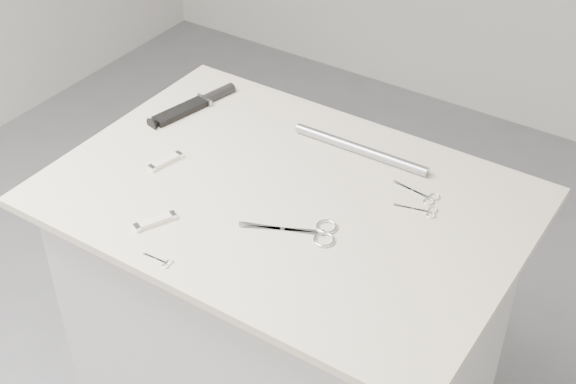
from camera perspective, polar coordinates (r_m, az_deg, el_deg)
The scene contains 10 objects.
plinth at distance 2.03m, azimuth -0.12°, elevation -10.70°, with size 0.90×0.60×0.90m, color beige.
display_board at distance 1.71m, azimuth -0.14°, elevation -0.39°, with size 1.00×0.70×0.02m, color beige.
large_shears at distance 1.60m, azimuth 1.57°, elevation -2.84°, with size 0.19×0.12×0.01m.
embroidery_scissors_a at distance 1.72m, azimuth 9.56°, elevation -0.22°, with size 0.11×0.05×0.00m.
embroidery_scissors_b at distance 1.68m, azimuth 9.52°, elevation -1.32°, with size 0.09×0.05×0.00m.
tiny_scissors at distance 1.56m, azimuth -9.00°, elevation -4.88°, with size 0.06×0.03×0.00m.
sheathed_knife at distance 2.00m, azimuth -6.42°, elevation 6.30°, with size 0.09×0.24×0.03m.
pocket_knife_a at distance 1.64m, azimuth -9.42°, elevation -2.08°, with size 0.06×0.09×0.01m.
pocket_knife_b at distance 1.81m, azimuth -8.68°, elevation 2.16°, with size 0.04×0.09×0.01m.
metal_rail at distance 1.83m, azimuth 5.16°, elevation 3.05°, with size 0.02×0.02×0.33m, color #94979C.
Camera 1 is at (0.74, -1.12, 1.96)m, focal length 50.00 mm.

